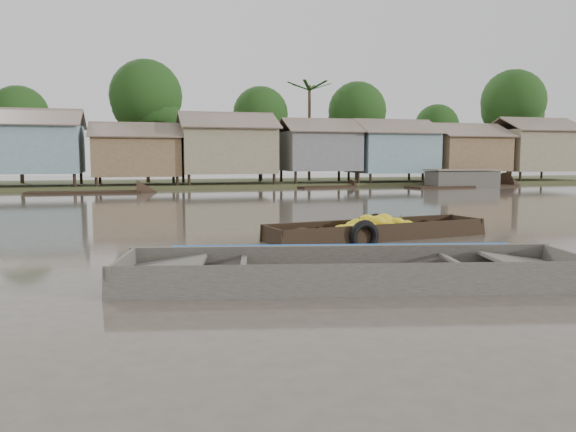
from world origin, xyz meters
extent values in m
plane|color=#4C443A|center=(0.00, 0.00, 0.00)|extent=(120.00, 120.00, 0.00)
cube|color=#384723|center=(0.00, 33.00, 0.00)|extent=(120.00, 12.00, 0.50)
cube|color=gray|center=(-10.50, 29.50, 2.70)|extent=(6.20, 5.20, 3.20)
cube|color=brown|center=(-10.50, 28.10, 4.75)|extent=(6.60, 3.02, 1.28)
cube|color=brown|center=(-10.50, 30.90, 4.75)|extent=(6.60, 3.02, 1.28)
cube|color=brown|center=(-3.80, 29.50, 2.20)|extent=(5.80, 4.60, 2.70)
cube|color=brown|center=(-3.80, 28.26, 4.00)|extent=(6.20, 2.67, 1.14)
cube|color=brown|center=(-3.80, 30.74, 4.00)|extent=(6.20, 2.67, 1.14)
cube|color=#817759|center=(2.50, 29.50, 2.65)|extent=(6.50, 5.30, 3.30)
cube|color=brown|center=(2.50, 28.07, 4.75)|extent=(6.90, 3.08, 1.31)
cube|color=brown|center=(2.50, 30.93, 4.75)|extent=(6.90, 3.08, 1.31)
cube|color=slate|center=(9.50, 29.50, 2.60)|extent=(5.40, 4.70, 2.90)
cube|color=brown|center=(9.50, 28.23, 4.50)|extent=(5.80, 2.73, 1.17)
cube|color=brown|center=(9.50, 30.77, 4.50)|extent=(5.80, 2.73, 1.17)
cube|color=gray|center=(15.50, 29.50, 2.50)|extent=(6.00, 5.00, 3.10)
cube|color=brown|center=(15.50, 28.15, 4.50)|extent=(6.40, 2.90, 1.24)
cube|color=brown|center=(15.50, 30.85, 4.50)|extent=(6.40, 2.90, 1.24)
cube|color=brown|center=(22.00, 29.50, 2.45)|extent=(5.70, 4.90, 2.80)
cube|color=brown|center=(22.00, 28.18, 4.30)|extent=(6.10, 2.85, 1.21)
cube|color=brown|center=(22.00, 30.82, 4.30)|extent=(6.10, 2.85, 1.21)
cube|color=#817759|center=(28.50, 29.50, 2.70)|extent=(6.30, 5.10, 3.40)
cube|color=brown|center=(28.50, 28.12, 4.85)|extent=(6.70, 2.96, 1.26)
cube|color=brown|center=(28.50, 30.88, 4.85)|extent=(6.70, 2.96, 1.26)
cylinder|color=#473323|center=(-12.00, 34.00, 2.45)|extent=(0.28, 0.28, 4.90)
sphere|color=#133310|center=(-12.00, 34.00, 5.25)|extent=(4.20, 4.20, 4.20)
cylinder|color=#473323|center=(-3.00, 33.00, 3.15)|extent=(0.28, 0.28, 6.30)
sphere|color=#133310|center=(-3.00, 33.00, 6.75)|extent=(5.40, 5.40, 5.40)
cylinder|color=#473323|center=(6.00, 34.00, 2.62)|extent=(0.28, 0.28, 5.25)
sphere|color=#133310|center=(6.00, 34.00, 5.62)|extent=(4.50, 4.50, 4.50)
cylinder|color=#473323|center=(14.00, 33.00, 2.80)|extent=(0.28, 0.28, 5.60)
sphere|color=#133310|center=(14.00, 33.00, 6.00)|extent=(4.80, 4.80, 4.80)
cylinder|color=#473323|center=(22.00, 34.00, 2.27)|extent=(0.28, 0.28, 4.55)
sphere|color=#133310|center=(22.00, 34.00, 4.88)|extent=(3.90, 3.90, 3.90)
cylinder|color=#473323|center=(29.00, 33.00, 3.32)|extent=(0.28, 0.28, 6.65)
sphere|color=#133310|center=(29.00, 33.00, 7.12)|extent=(5.70, 5.70, 5.70)
cylinder|color=#473323|center=(10.00, 33.50, 4.00)|extent=(0.24, 0.24, 8.00)
cube|color=black|center=(2.33, 2.72, -0.08)|extent=(6.21, 2.15, 0.08)
cube|color=black|center=(2.22, 3.37, 0.17)|extent=(6.18, 1.18, 0.58)
cube|color=black|center=(2.44, 2.07, 0.17)|extent=(6.18, 1.18, 0.58)
cube|color=black|center=(5.34, 3.22, 0.17)|extent=(0.28, 1.34, 0.55)
cube|color=black|center=(4.81, 3.13, 0.24)|extent=(1.24, 1.33, 0.21)
cube|color=black|center=(-0.68, 2.22, 0.17)|extent=(0.28, 1.34, 0.55)
cube|color=black|center=(-0.16, 2.31, 0.24)|extent=(1.24, 1.33, 0.21)
cube|color=black|center=(0.89, 2.48, 0.28)|extent=(0.31, 1.30, 0.05)
cube|color=black|center=(3.77, 2.96, 0.28)|extent=(0.31, 1.30, 0.05)
ellipsoid|color=yellow|center=(3.43, 2.52, 0.21)|extent=(0.46, 0.35, 0.26)
ellipsoid|color=yellow|center=(2.55, 2.56, 0.35)|extent=(0.48, 0.37, 0.27)
ellipsoid|color=yellow|center=(3.17, 2.70, 0.32)|extent=(0.50, 0.39, 0.28)
ellipsoid|color=yellow|center=(2.49, 2.37, 0.24)|extent=(0.44, 0.34, 0.25)
ellipsoid|color=yellow|center=(2.35, 2.82, 0.47)|extent=(0.42, 0.32, 0.23)
ellipsoid|color=yellow|center=(2.42, 2.62, 0.40)|extent=(0.49, 0.38, 0.27)
ellipsoid|color=yellow|center=(2.11, 2.60, 0.40)|extent=(0.51, 0.39, 0.29)
ellipsoid|color=yellow|center=(1.99, 2.37, 0.35)|extent=(0.42, 0.33, 0.24)
ellipsoid|color=yellow|center=(1.62, 2.67, 0.37)|extent=(0.47, 0.36, 0.26)
ellipsoid|color=yellow|center=(1.66, 2.28, 0.21)|extent=(0.53, 0.41, 0.30)
ellipsoid|color=yellow|center=(2.54, 3.14, 0.28)|extent=(0.47, 0.36, 0.27)
ellipsoid|color=yellow|center=(2.25, 2.54, 0.46)|extent=(0.52, 0.40, 0.29)
ellipsoid|color=yellow|center=(1.43, 2.20, 0.16)|extent=(0.44, 0.34, 0.24)
ellipsoid|color=yellow|center=(1.55, 2.38, 0.27)|extent=(0.55, 0.42, 0.31)
ellipsoid|color=yellow|center=(2.97, 3.14, 0.25)|extent=(0.48, 0.37, 0.27)
ellipsoid|color=yellow|center=(2.58, 3.18, 0.26)|extent=(0.46, 0.35, 0.26)
ellipsoid|color=yellow|center=(2.12, 2.96, 0.32)|extent=(0.45, 0.34, 0.25)
ellipsoid|color=yellow|center=(2.73, 2.73, 0.41)|extent=(0.50, 0.39, 0.28)
ellipsoid|color=yellow|center=(2.11, 2.90, 0.36)|extent=(0.49, 0.38, 0.27)
ellipsoid|color=yellow|center=(2.51, 2.71, 0.49)|extent=(0.56, 0.43, 0.31)
ellipsoid|color=yellow|center=(2.86, 2.63, 0.43)|extent=(0.43, 0.33, 0.24)
ellipsoid|color=yellow|center=(1.60, 2.27, 0.23)|extent=(0.54, 0.42, 0.30)
ellipsoid|color=yellow|center=(1.42, 2.53, 0.28)|extent=(0.55, 0.42, 0.31)
ellipsoid|color=yellow|center=(1.76, 2.69, 0.39)|extent=(0.55, 0.42, 0.31)
ellipsoid|color=yellow|center=(1.97, 2.99, 0.36)|extent=(0.43, 0.33, 0.24)
ellipsoid|color=yellow|center=(2.25, 2.85, 0.39)|extent=(0.52, 0.40, 0.29)
ellipsoid|color=yellow|center=(2.03, 2.73, 0.49)|extent=(0.52, 0.40, 0.29)
ellipsoid|color=yellow|center=(3.16, 3.10, 0.30)|extent=(0.54, 0.41, 0.30)
ellipsoid|color=yellow|center=(2.06, 2.82, 0.37)|extent=(0.48, 0.37, 0.27)
ellipsoid|color=yellow|center=(1.33, 2.50, 0.18)|extent=(0.43, 0.33, 0.24)
ellipsoid|color=yellow|center=(1.30, 2.69, 0.25)|extent=(0.50, 0.39, 0.28)
ellipsoid|color=yellow|center=(1.66, 2.38, 0.28)|extent=(0.49, 0.38, 0.27)
cylinder|color=#3F6626|center=(1.78, 2.63, 0.49)|extent=(0.04, 0.04, 0.20)
cylinder|color=#3F6626|center=(2.55, 2.76, 0.49)|extent=(0.04, 0.04, 0.20)
cylinder|color=#3F6626|center=(3.09, 2.85, 0.49)|extent=(0.04, 0.04, 0.20)
torus|color=black|center=(2.64, 3.53, 0.19)|extent=(0.80, 0.32, 0.78)
torus|color=black|center=(1.58, 1.83, 0.19)|extent=(0.86, 0.33, 0.84)
cube|color=#3D3833|center=(-0.34, -2.16, -0.08)|extent=(7.95, 3.24, 0.08)
cube|color=#3D3833|center=(-0.15, -1.23, 0.20)|extent=(7.80, 1.80, 0.63)
cube|color=#3D3833|center=(-0.54, -3.09, 0.20)|extent=(7.80, 1.80, 0.63)
cube|color=#3D3833|center=(3.46, -2.96, 0.20)|extent=(0.46, 1.91, 0.60)
cube|color=#3D3833|center=(2.80, -2.82, 0.27)|extent=(1.66, 1.91, 0.25)
cube|color=#3D3833|center=(-4.15, -1.36, 0.20)|extent=(0.46, 1.91, 0.60)
cube|color=#3D3833|center=(-3.48, -1.50, 0.27)|extent=(1.66, 1.91, 0.25)
cube|color=#3D3833|center=(-2.16, -1.77, 0.32)|extent=(0.48, 1.84, 0.05)
cube|color=#3D3833|center=(1.47, -2.54, 0.32)|extent=(0.48, 1.84, 0.05)
cube|color=#665E54|center=(-0.34, -2.16, -0.03)|extent=(6.10, 2.71, 0.02)
cube|color=#1152AE|center=(-0.14, -1.17, 0.44)|extent=(6.30, 1.42, 0.16)
torus|color=olive|center=(1.51, -2.87, 0.00)|extent=(0.44, 0.44, 0.06)
torus|color=olive|center=(1.51, -2.87, 0.04)|extent=(0.36, 0.36, 0.06)
cube|color=black|center=(18.95, 24.89, -0.05)|extent=(8.95, 3.20, 0.35)
cube|color=black|center=(-6.88, 24.50, -0.05)|extent=(6.69, 1.83, 0.35)
cube|color=black|center=(9.23, 26.64, -0.05)|extent=(4.53, 2.06, 0.35)
cube|color=black|center=(19.00, 25.00, 0.55)|extent=(5.00, 2.00, 1.20)
camera|label=1|loc=(-3.89, -11.06, 2.16)|focal=35.00mm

